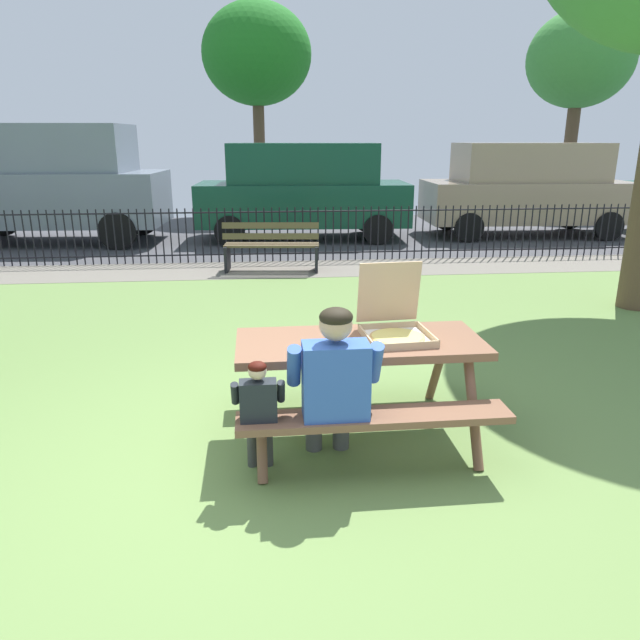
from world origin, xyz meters
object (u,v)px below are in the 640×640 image
Objects in this scene: parked_car_right at (527,187)px; far_tree_midleft at (257,55)px; adult_at_table at (334,383)px; parked_car_center at (303,189)px; pizza_box_open at (395,323)px; park_bench_center at (272,247)px; parked_car_left at (50,181)px; child_at_table at (259,407)px; far_tree_center at (580,61)px; picnic_table_foreground at (359,362)px.

parked_car_right is 0.80× the size of far_tree_midleft.
adult_at_table is 0.25× the size of parked_car_center.
parked_car_center is (-0.05, 9.22, 0.23)m from pizza_box_open.
park_bench_center is 0.28× the size of far_tree_midleft.
parked_car_left is (-5.43, 9.22, 0.44)m from pizza_box_open.
parked_car_center is at bearing -180.00° from parked_car_right.
child_at_table is 18.02m from far_tree_center.
far_tree_center reaches higher than picnic_table_foreground.
pizza_box_open is (0.27, 0.06, 0.27)m from picnic_table_foreground.
pizza_box_open is at bearing -85.95° from far_tree_midleft.
pizza_box_open is 0.35× the size of park_bench_center.
parked_car_center is (0.77, 3.38, 0.68)m from park_bench_center.
parked_car_center is (0.46, 9.78, 0.44)m from adult_at_table.
park_bench_center is 0.34× the size of parked_car_left.
adult_at_table is at bearing -132.66° from pizza_box_open.
adult_at_table is 17.71m from far_tree_center.
child_at_table is 15.26m from far_tree_midleft.
picnic_table_foreground is 1.11× the size of park_bench_center.
parked_car_left is at bearing 116.67° from adult_at_table.
child_at_table is at bearing -95.56° from parked_car_center.
parked_car_right is at bearing 0.00° from parked_car_center.
park_bench_center is at bearing -36.20° from parked_car_left.
pizza_box_open is 0.12× the size of parked_car_left.
far_tree_midleft reaches higher than adult_at_table.
parked_car_right is (5.09, 9.22, 0.23)m from pizza_box_open.
parked_car_left reaches higher than park_bench_center.
far_tree_midleft is at bearing 89.97° from child_at_table.
park_bench_center is at bearing 92.71° from adult_at_table.
parked_car_center is at bearing -79.12° from far_tree_midleft.
far_tree_center is (14.02, 4.94, 3.08)m from parked_car_left.
picnic_table_foreground is 1.53× the size of adult_at_table.
picnic_table_foreground is 0.39m from pizza_box_open.
parked_car_left is (-4.42, 9.82, 0.79)m from child_at_table.
parked_car_right is at bearing 0.00° from parked_car_left.
far_tree_midleft reaches higher than parked_car_left.
parked_car_left is (-4.92, 9.78, 0.65)m from adult_at_table.
parked_car_center is at bearing -150.25° from far_tree_center.
far_tree_center is (8.64, 4.94, 3.29)m from parked_car_center.
parked_car_right reaches higher than child_at_table.
park_bench_center is (-0.30, 6.41, -0.24)m from adult_at_table.
far_tree_center is (8.85, 14.22, 3.79)m from picnic_table_foreground.
pizza_box_open is 10.54m from parked_car_right.
parked_car_left is 10.53m from parked_car_right.
picnic_table_foreground is 0.31× the size of far_tree_midleft.
picnic_table_foreground is 9.30m from parked_car_center.
park_bench_center is at bearing -150.29° from parked_car_right.
picnic_table_foreground is 0.31× the size of far_tree_center.
parked_car_left is 15.18m from far_tree_center.
parked_car_center is 5.15m from parked_car_right.
far_tree_midleft reaches higher than park_bench_center.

